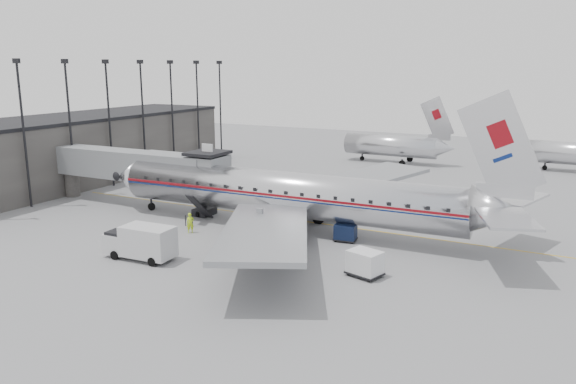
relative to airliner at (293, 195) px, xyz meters
name	(u,v)px	position (x,y,z in m)	size (l,w,h in m)	color
ground	(269,237)	(-0.82, -3.02, -3.26)	(160.00, 160.00, 0.00)	slate
terminal	(73,150)	(-34.82, 6.98, 0.74)	(12.00, 46.00, 8.00)	#3C3937
apron_line	(328,224)	(2.18, 2.98, -3.25)	(0.15, 60.00, 0.01)	gold
jet_bridge	(145,168)	(-17.48, 0.65, 0.92)	(21.00, 6.20, 7.10)	slate
floodlight_masts	(127,116)	(-28.32, 9.98, 5.11)	(0.90, 42.25, 15.25)	black
distant_aircraft_near	(392,145)	(-2.61, 38.98, -0.52)	(16.39, 3.20, 10.26)	silver
airliner	(293,195)	(0.00, 0.00, 0.00)	(40.93, 37.92, 12.94)	silver
service_van	(140,241)	(-6.89, -12.34, -1.86)	(5.73, 2.46, 2.65)	#BBBBBE
baggage_cart_navy	(345,232)	(5.51, -1.02, -2.48)	(2.02, 1.63, 1.46)	#0C1633
baggage_cart_white	(365,263)	(9.68, -7.96, -2.28)	(2.76, 2.39, 1.84)	silver
ramp_worker	(190,223)	(-7.64, -5.05, -2.35)	(0.66, 0.43, 1.81)	#BEEA1B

